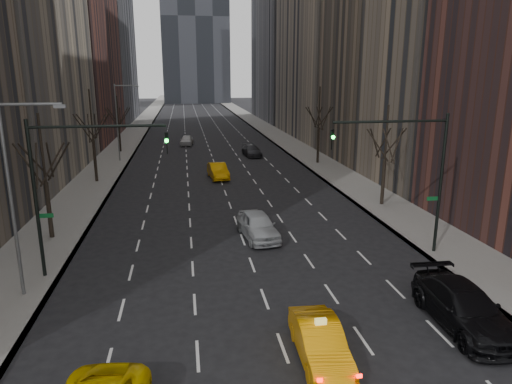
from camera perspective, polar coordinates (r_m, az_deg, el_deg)
name	(u,v)px	position (r m, az deg, el deg)	size (l,w,h in m)	color
sidewalk_left	(133,135)	(82.22, -15.18, 6.89)	(4.50, 320.00, 0.15)	slate
sidewalk_right	(272,132)	(83.23, 1.96, 7.47)	(4.50, 320.00, 0.15)	slate
tree_lw_b	(46,182)	(31.03, -24.79, 1.09)	(3.36, 3.50, 7.82)	black
tree_lw_c	(93,141)	(46.33, -19.67, 6.00)	(3.36, 3.50, 8.74)	black
tree_lw_d	(119,126)	(64.04, -16.78, 7.91)	(3.36, 3.50, 7.36)	black
tree_rw_b	(385,160)	(37.10, 15.79, 3.88)	(3.36, 3.50, 7.82)	black
tree_rw_c	(319,129)	(53.75, 7.84, 7.76)	(3.36, 3.50, 8.74)	black
traffic_mast_left	(69,173)	(24.26, -22.35, 2.21)	(6.69, 0.39, 8.00)	black
traffic_mast_right	(415,162)	(26.71, 19.22, 3.53)	(6.69, 0.39, 8.00)	black
streetlight_near	(17,181)	(22.84, -27.71, 1.26)	(2.83, 0.22, 9.00)	slate
streetlight_far	(120,115)	(56.79, -16.67, 9.25)	(2.83, 0.22, 9.00)	slate
taxi_sedan	(320,342)	(17.65, 7.99, -18.08)	(1.54, 4.41, 1.45)	#F39705
silver_sedan_ahead	(258,225)	(29.22, 0.24, -4.19)	(1.98, 4.91, 1.67)	#A9ADB1
parked_suv_black	(463,307)	(21.28, 24.49, -12.94)	(2.38, 5.86, 1.70)	black
far_taxi	(218,171)	(46.21, -4.78, 2.65)	(1.63, 4.67, 1.54)	#D78F04
far_suv_grey	(252,151)	(58.97, -0.54, 5.19)	(1.94, 4.76, 1.38)	#2B2C30
far_car_white	(187,140)	(68.96, -8.65, 6.42)	(1.75, 4.34, 1.48)	silver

